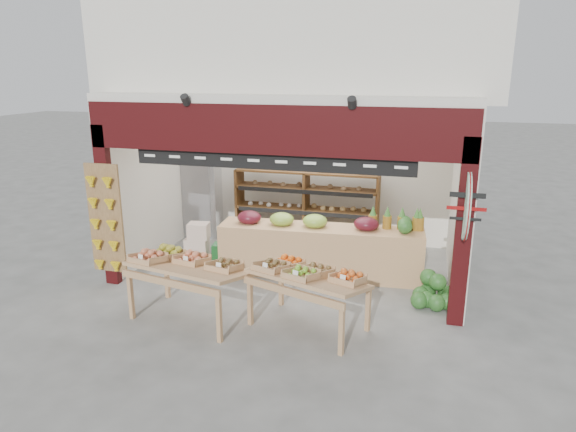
{
  "coord_description": "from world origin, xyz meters",
  "views": [
    {
      "loc": [
        2.22,
        -8.01,
        3.47
      ],
      "look_at": [
        0.06,
        -0.2,
        1.15
      ],
      "focal_mm": 32.0,
      "sensor_mm": 36.0,
      "label": 1
    }
  ],
  "objects_px": {
    "cardboard_stack": "(210,244)",
    "back_shelving": "(306,193)",
    "refrigerator": "(203,193)",
    "mid_counter": "(320,249)",
    "watermelon_pile": "(434,294)",
    "display_table_right": "(306,274)",
    "display_table_left": "(185,264)"
  },
  "relations": [
    {
      "from": "mid_counter",
      "to": "watermelon_pile",
      "type": "relative_size",
      "value": 5.02
    },
    {
      "from": "refrigerator",
      "to": "display_table_left",
      "type": "bearing_deg",
      "value": -78.45
    },
    {
      "from": "cardboard_stack",
      "to": "display_table_left",
      "type": "height_order",
      "value": "display_table_left"
    },
    {
      "from": "display_table_left",
      "to": "display_table_right",
      "type": "relative_size",
      "value": 1.01
    },
    {
      "from": "watermelon_pile",
      "to": "cardboard_stack",
      "type": "bearing_deg",
      "value": 165.67
    },
    {
      "from": "display_table_right",
      "to": "cardboard_stack",
      "type": "bearing_deg",
      "value": 137.38
    },
    {
      "from": "back_shelving",
      "to": "mid_counter",
      "type": "distance_m",
      "value": 1.73
    },
    {
      "from": "display_table_left",
      "to": "refrigerator",
      "type": "bearing_deg",
      "value": 110.74
    },
    {
      "from": "cardboard_stack",
      "to": "watermelon_pile",
      "type": "distance_m",
      "value": 4.28
    },
    {
      "from": "cardboard_stack",
      "to": "display_table_left",
      "type": "bearing_deg",
      "value": -74.0
    },
    {
      "from": "back_shelving",
      "to": "display_table_left",
      "type": "distance_m",
      "value": 3.64
    },
    {
      "from": "display_table_right",
      "to": "mid_counter",
      "type": "bearing_deg",
      "value": 96.18
    },
    {
      "from": "back_shelving",
      "to": "refrigerator",
      "type": "xyz_separation_m",
      "value": [
        -2.31,
        0.14,
        -0.18
      ]
    },
    {
      "from": "mid_counter",
      "to": "display_table_left",
      "type": "xyz_separation_m",
      "value": [
        -1.54,
        -2.01,
        0.31
      ]
    },
    {
      "from": "back_shelving",
      "to": "display_table_left",
      "type": "xyz_separation_m",
      "value": [
        -0.93,
        -3.51,
        -0.3
      ]
    },
    {
      "from": "refrigerator",
      "to": "mid_counter",
      "type": "bearing_deg",
      "value": -38.43
    },
    {
      "from": "back_shelving",
      "to": "watermelon_pile",
      "type": "distance_m",
      "value": 3.49
    },
    {
      "from": "back_shelving",
      "to": "display_table_right",
      "type": "xyz_separation_m",
      "value": [
        0.81,
        -3.38,
        -0.31
      ]
    },
    {
      "from": "cardboard_stack",
      "to": "mid_counter",
      "type": "bearing_deg",
      "value": -8.7
    },
    {
      "from": "refrigerator",
      "to": "watermelon_pile",
      "type": "relative_size",
      "value": 2.57
    },
    {
      "from": "refrigerator",
      "to": "display_table_right",
      "type": "distance_m",
      "value": 4.71
    },
    {
      "from": "cardboard_stack",
      "to": "mid_counter",
      "type": "xyz_separation_m",
      "value": [
        2.21,
        -0.34,
        0.23
      ]
    },
    {
      "from": "refrigerator",
      "to": "display_table_left",
      "type": "xyz_separation_m",
      "value": [
        1.38,
        -3.65,
        -0.12
      ]
    },
    {
      "from": "cardboard_stack",
      "to": "display_table_left",
      "type": "xyz_separation_m",
      "value": [
        0.67,
        -2.35,
        0.54
      ]
    },
    {
      "from": "mid_counter",
      "to": "display_table_right",
      "type": "relative_size",
      "value": 2.01
    },
    {
      "from": "refrigerator",
      "to": "back_shelving",
      "type": "bearing_deg",
      "value": -12.6
    },
    {
      "from": "back_shelving",
      "to": "display_table_right",
      "type": "relative_size",
      "value": 1.65
    },
    {
      "from": "cardboard_stack",
      "to": "back_shelving",
      "type": "bearing_deg",
      "value": 35.75
    },
    {
      "from": "watermelon_pile",
      "to": "mid_counter",
      "type": "bearing_deg",
      "value": 159.56
    },
    {
      "from": "cardboard_stack",
      "to": "watermelon_pile",
      "type": "relative_size",
      "value": 1.45
    },
    {
      "from": "refrigerator",
      "to": "display_table_right",
      "type": "xyz_separation_m",
      "value": [
        3.12,
        -3.52,
        -0.13
      ]
    },
    {
      "from": "back_shelving",
      "to": "display_table_right",
      "type": "bearing_deg",
      "value": -76.54
    }
  ]
}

